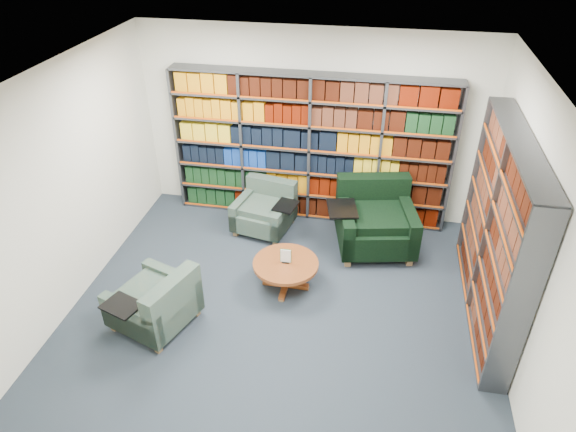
% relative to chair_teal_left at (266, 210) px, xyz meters
% --- Properties ---
extents(room_shell, '(5.02, 5.02, 2.82)m').
position_rel_chair_teal_left_xyz_m(room_shell, '(0.57, -1.87, 1.12)').
color(room_shell, '#1B232F').
rests_on(room_shell, ground).
extents(bookshelf_back, '(4.00, 0.28, 2.20)m').
position_rel_chair_teal_left_xyz_m(bookshelf_back, '(0.57, 0.47, 0.82)').
color(bookshelf_back, '#47494F').
rests_on(bookshelf_back, ground).
extents(bookshelf_right, '(0.28, 2.50, 2.20)m').
position_rel_chair_teal_left_xyz_m(bookshelf_right, '(2.91, -1.27, 0.82)').
color(bookshelf_right, '#47494F').
rests_on(bookshelf_right, ground).
extents(chair_teal_left, '(0.98, 0.91, 0.70)m').
position_rel_chair_teal_left_xyz_m(chair_teal_left, '(0.00, 0.00, 0.00)').
color(chair_teal_left, '#062D36').
rests_on(chair_teal_left, ground).
extents(chair_green_right, '(1.31, 1.20, 0.93)m').
position_rel_chair_teal_left_xyz_m(chair_green_right, '(1.58, -0.14, 0.09)').
color(chair_green_right, black).
rests_on(chair_green_right, ground).
extents(chair_teal_front, '(1.04, 1.08, 0.74)m').
position_rel_chair_teal_left_xyz_m(chair_teal_front, '(-0.75, -2.24, 0.02)').
color(chair_teal_front, '#062D36').
rests_on(chair_teal_front, ground).
extents(coffee_table, '(0.82, 0.82, 0.58)m').
position_rel_chair_teal_left_xyz_m(coffee_table, '(0.55, -1.31, 0.03)').
color(coffee_table, brown).
rests_on(coffee_table, ground).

